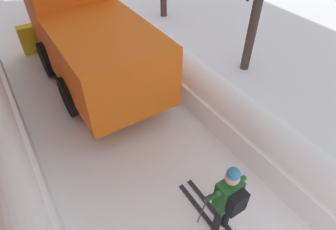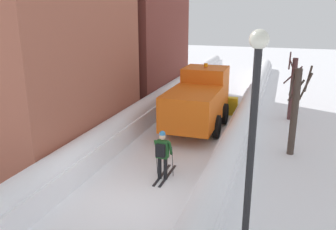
{
  "view_description": "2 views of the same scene",
  "coord_description": "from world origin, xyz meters",
  "px_view_note": "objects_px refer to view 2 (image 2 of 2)",
  "views": [
    {
      "loc": [
        -1.68,
        0.06,
        5.22
      ],
      "look_at": [
        0.62,
        3.67,
        1.32
      ],
      "focal_mm": 30.11,
      "sensor_mm": 36.0,
      "label": 1
    },
    {
      "loc": [
        4.27,
        -8.97,
        5.77
      ],
      "look_at": [
        -0.05,
        3.99,
        1.66
      ],
      "focal_mm": 37.4,
      "sensor_mm": 36.0,
      "label": 2
    }
  ],
  "objects_px": {
    "plow_truck": "(199,100)",
    "bare_tree_mid": "(292,88)",
    "skier": "(162,153)",
    "bare_tree_near": "(295,110)",
    "traffic_light_pole": "(113,69)",
    "street_lamp": "(253,127)"
  },
  "relations": [
    {
      "from": "skier",
      "to": "plow_truck",
      "type": "bearing_deg",
      "value": 91.22
    },
    {
      "from": "street_lamp",
      "to": "bare_tree_near",
      "type": "relative_size",
      "value": 1.43
    },
    {
      "from": "skier",
      "to": "traffic_light_pole",
      "type": "bearing_deg",
      "value": 134.55
    },
    {
      "from": "street_lamp",
      "to": "bare_tree_near",
      "type": "distance_m",
      "value": 7.53
    },
    {
      "from": "plow_truck",
      "to": "bare_tree_near",
      "type": "distance_m",
      "value": 4.92
    },
    {
      "from": "bare_tree_near",
      "to": "traffic_light_pole",
      "type": "bearing_deg",
      "value": -179.88
    },
    {
      "from": "skier",
      "to": "bare_tree_mid",
      "type": "height_order",
      "value": "bare_tree_mid"
    },
    {
      "from": "plow_truck",
      "to": "bare_tree_near",
      "type": "bearing_deg",
      "value": -24.34
    },
    {
      "from": "plow_truck",
      "to": "skier",
      "type": "distance_m",
      "value": 5.88
    },
    {
      "from": "plow_truck",
      "to": "bare_tree_mid",
      "type": "relative_size",
      "value": 1.65
    },
    {
      "from": "bare_tree_mid",
      "to": "plow_truck",
      "type": "bearing_deg",
      "value": -145.17
    },
    {
      "from": "traffic_light_pole",
      "to": "bare_tree_near",
      "type": "relative_size",
      "value": 1.18
    },
    {
      "from": "plow_truck",
      "to": "bare_tree_near",
      "type": "height_order",
      "value": "bare_tree_near"
    },
    {
      "from": "traffic_light_pole",
      "to": "bare_tree_near",
      "type": "xyz_separation_m",
      "value": [
        8.1,
        0.02,
        -1.22
      ]
    },
    {
      "from": "plow_truck",
      "to": "bare_tree_mid",
      "type": "distance_m",
      "value": 5.37
    },
    {
      "from": "bare_tree_near",
      "to": "bare_tree_mid",
      "type": "distance_m",
      "value": 5.08
    },
    {
      "from": "bare_tree_mid",
      "to": "traffic_light_pole",
      "type": "bearing_deg",
      "value": -147.63
    },
    {
      "from": "plow_truck",
      "to": "street_lamp",
      "type": "height_order",
      "value": "street_lamp"
    },
    {
      "from": "bare_tree_near",
      "to": "skier",
      "type": "bearing_deg",
      "value": -138.45
    },
    {
      "from": "street_lamp",
      "to": "bare_tree_near",
      "type": "height_order",
      "value": "street_lamp"
    },
    {
      "from": "skier",
      "to": "bare_tree_mid",
      "type": "relative_size",
      "value": 0.5
    },
    {
      "from": "skier",
      "to": "bare_tree_mid",
      "type": "distance_m",
      "value": 9.93
    }
  ]
}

